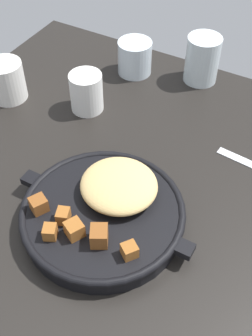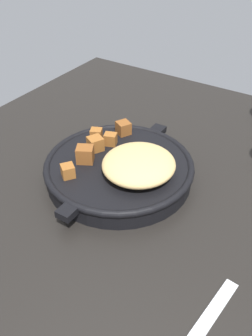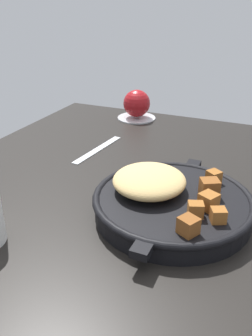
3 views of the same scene
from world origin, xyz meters
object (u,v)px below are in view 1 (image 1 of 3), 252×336
Objects in this scene: ceramic_mug_white at (6,81)px; water_glass_short at (135,57)px; white_creamer_pitcher at (86,92)px; cast_iron_skillet at (105,211)px; water_glass_tall at (202,59)px.

ceramic_mug_white reaches higher than water_glass_short.
cast_iron_skillet is at bearing -51.78° from white_creamer_pitcher.
white_creamer_pitcher is 16.56cm from ceramic_mug_white.
white_creamer_pitcher is 0.98× the size of ceramic_mug_white.
ceramic_mug_white reaches higher than cast_iron_skillet.
cast_iron_skillet is 3.78× the size of white_creamer_pitcher.
water_glass_tall is at bearing 51.75° from white_creamer_pitcher.
water_glass_short reaches higher than cast_iron_skillet.
ceramic_mug_white is at bearing -142.10° from water_glass_tall.
water_glass_tall reaches higher than ceramic_mug_white.
water_glass_short is at bearing 48.24° from ceramic_mug_white.
white_creamer_pitcher is 1.07× the size of water_glass_short.
water_glass_short is (18.11, 20.28, -0.35)cm from ceramic_mug_white.
water_glass_tall is at bearing 92.16° from cast_iron_skillet.
cast_iron_skillet is at bearing -27.57° from ceramic_mug_white.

